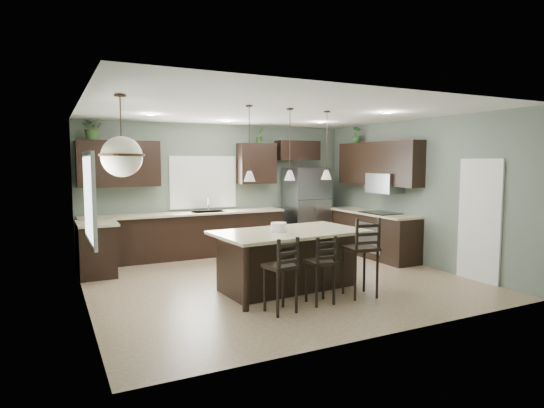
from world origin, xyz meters
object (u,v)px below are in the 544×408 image
(refrigerator, at_px, (307,208))
(kitchen_island, at_px, (290,260))
(bar_stool_left, at_px, (280,275))
(bar_stool_right, at_px, (360,257))
(plant_back_left, at_px, (93,127))
(serving_dish, at_px, (279,227))
(bar_stool_center, at_px, (320,270))

(refrigerator, bearing_deg, kitchen_island, -125.08)
(kitchen_island, xyz_separation_m, bar_stool_left, (-0.63, -0.91, 0.05))
(bar_stool_right, relative_size, plant_back_left, 2.54)
(kitchen_island, relative_size, serving_dish, 9.54)
(refrigerator, distance_m, serving_dish, 3.65)
(kitchen_island, bearing_deg, bar_stool_center, -91.78)
(kitchen_island, distance_m, bar_stool_left, 1.11)
(refrigerator, distance_m, kitchen_island, 3.55)
(bar_stool_center, bearing_deg, plant_back_left, 123.68)
(bar_stool_left, bearing_deg, serving_dish, 55.89)
(refrigerator, relative_size, kitchen_island, 0.81)
(serving_dish, bearing_deg, bar_stool_left, -115.87)
(bar_stool_right, height_order, plant_back_left, plant_back_left)
(refrigerator, relative_size, serving_dish, 7.71)
(bar_stool_center, bearing_deg, refrigerator, 62.76)
(refrigerator, distance_m, plant_back_left, 4.85)
(serving_dish, xyz_separation_m, plant_back_left, (-2.32, 3.16, 1.64))
(bar_stool_center, relative_size, plant_back_left, 2.08)
(serving_dish, distance_m, bar_stool_left, 1.11)
(bar_stool_left, relative_size, bar_stool_center, 1.05)
(bar_stool_center, height_order, plant_back_left, plant_back_left)
(kitchen_island, relative_size, bar_stool_left, 2.24)
(kitchen_island, xyz_separation_m, bar_stool_right, (0.75, -0.79, 0.13))
(bar_stool_right, bearing_deg, plant_back_left, 136.69)
(refrigerator, height_order, bar_stool_center, refrigerator)
(bar_stool_left, xyz_separation_m, bar_stool_center, (0.67, 0.09, -0.02))
(serving_dish, bearing_deg, kitchen_island, 4.46)
(kitchen_island, distance_m, bar_stool_center, 0.82)
(serving_dish, xyz_separation_m, bar_stool_center, (0.24, -0.81, -0.51))
(kitchen_island, relative_size, bar_stool_center, 2.35)
(serving_dish, bearing_deg, bar_stool_right, -39.20)
(plant_back_left, bearing_deg, bar_stool_center, -57.27)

